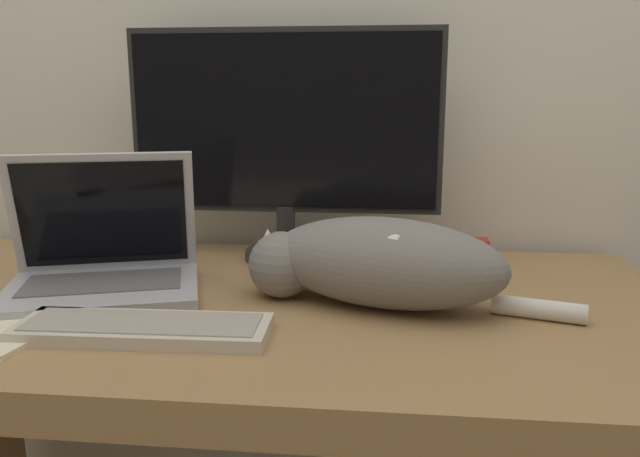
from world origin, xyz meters
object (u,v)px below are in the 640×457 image
Objects in this scene: cat at (375,261)px; monitor at (285,135)px; laptop at (103,265)px; external_keyboard at (143,328)px.

monitor is at bearing 141.03° from cat.
laptop is 0.49m from cat.
external_keyboard is at bearing -70.11° from laptop.
cat is (0.20, -0.28, -0.19)m from monitor.
monitor is 0.45m from laptop.
laptop is at bearing -166.35° from cat.
monitor is at bearing 71.21° from external_keyboard.
external_keyboard is (0.15, -0.20, -0.04)m from laptop.
monitor is 1.73× the size of external_keyboard.
external_keyboard is (-0.14, -0.46, -0.25)m from monitor.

